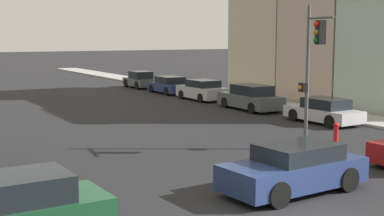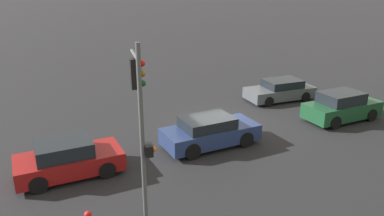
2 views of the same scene
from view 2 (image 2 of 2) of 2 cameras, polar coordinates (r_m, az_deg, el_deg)
name	(u,v)px [view 2 (image 2 of 2)]	position (r m, az deg, el deg)	size (l,w,h in m)	color
ground_plane	(219,124)	(19.71, 4.21, -2.46)	(300.00, 300.00, 0.00)	black
traffic_signal	(141,110)	(11.02, -7.81, -0.28)	(0.48, 1.76, 5.66)	#515456
crossing_car_0	(280,90)	(24.00, 13.29, 2.64)	(4.32, 2.04, 1.29)	#4C5156
crossing_car_1	(68,159)	(15.28, -18.36, -7.39)	(4.04, 2.08, 1.45)	maroon
crossing_car_2	(210,132)	(16.97, 2.73, -3.65)	(4.48, 2.13, 1.40)	navy
crossing_car_3	(342,107)	(21.54, 21.85, 0.16)	(4.23, 1.99, 1.57)	#194728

